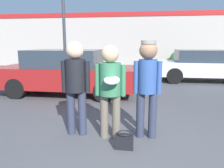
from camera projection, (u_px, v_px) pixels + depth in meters
ground_plane at (118, 142)px, 3.85m from camera, size 56.00×56.00×0.00m
storefront_building at (139, 40)px, 14.78m from camera, size 24.00×0.22×3.72m
person_left at (76, 80)px, 3.99m from camera, size 0.54×0.37×1.74m
person_middle_with_frisbee at (110, 84)px, 3.84m from camera, size 0.55×0.58×1.68m
person_right at (147, 80)px, 3.85m from camera, size 0.49×0.32×1.76m
parked_car_near at (67, 72)px, 7.28m from camera, size 4.49×1.86×1.48m
parked_car_far at (206, 65)px, 9.69m from camera, size 4.73×1.84×1.40m
street_lamp at (69, 2)px, 8.43m from camera, size 1.26×0.35×5.26m
shrub at (179, 60)px, 13.87m from camera, size 1.22×1.22×1.22m
handbag at (124, 141)px, 3.58m from camera, size 0.30×0.23×0.28m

